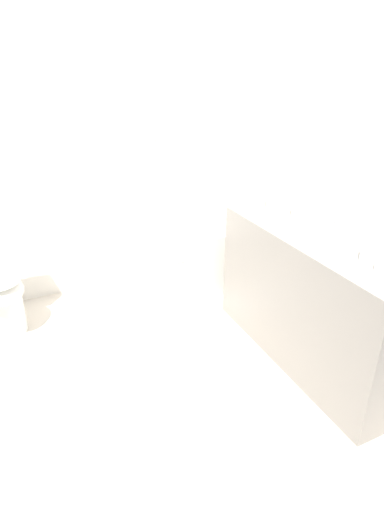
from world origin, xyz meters
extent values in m
plane|color=beige|center=(0.00, 0.00, 0.00)|extent=(3.86, 3.86, 0.00)
cube|color=white|center=(0.00, 1.38, 1.29)|extent=(3.26, 0.10, 2.59)
cube|color=white|center=(1.48, 0.00, 1.29)|extent=(0.10, 3.05, 2.59)
cube|color=silver|center=(0.53, 1.00, 0.28)|extent=(1.63, 0.65, 0.56)
cube|color=white|center=(0.53, 1.00, 0.52)|extent=(1.34, 0.47, 0.09)
cylinder|color=#B2B2B8|center=(1.17, 1.00, 0.60)|extent=(0.09, 0.03, 0.03)
cylinder|color=#B2B2B8|center=(0.52, 1.30, 1.09)|extent=(0.23, 0.03, 0.48)
cylinder|color=#B2B2B8|center=(0.08, 1.30, 0.94)|extent=(0.23, 0.03, 0.03)
cube|color=white|center=(0.57, 0.69, 0.51)|extent=(0.22, 0.03, 0.20)
cylinder|color=white|center=(-0.76, 0.90, 0.19)|extent=(0.27, 0.27, 0.37)
ellipsoid|color=white|center=(-0.76, 0.85, 0.37)|extent=(0.34, 0.37, 0.16)
cube|color=gray|center=(1.15, -0.28, 0.45)|extent=(0.57, 1.50, 0.90)
cylinder|color=white|center=(1.11, -0.23, 0.92)|extent=(0.29, 0.29, 0.05)
cylinder|color=#A4A4A9|center=(1.29, -0.23, 0.93)|extent=(0.02, 0.02, 0.07)
cylinder|color=#A4A4A9|center=(1.25, -0.23, 0.97)|extent=(0.09, 0.02, 0.02)
cylinder|color=#A4A4A9|center=(1.29, -0.29, 0.92)|extent=(0.03, 0.03, 0.04)
cylinder|color=#A4A4A9|center=(1.29, -0.17, 0.92)|extent=(0.03, 0.03, 0.04)
cylinder|color=silver|center=(1.10, 0.37, 0.98)|extent=(0.06, 0.06, 0.16)
cylinder|color=white|center=(1.10, 0.37, 1.07)|extent=(0.03, 0.03, 0.02)
cylinder|color=silver|center=(1.14, 0.29, 0.99)|extent=(0.06, 0.06, 0.18)
cylinder|color=white|center=(1.14, 0.29, 1.09)|extent=(0.03, 0.03, 0.02)
cylinder|color=silver|center=(1.11, -0.43, 1.00)|extent=(0.06, 0.06, 0.21)
cylinder|color=white|center=(1.11, -0.43, 1.12)|extent=(0.04, 0.04, 0.02)
cylinder|color=silver|center=(1.12, 0.10, 1.02)|extent=(0.06, 0.06, 0.23)
cylinder|color=white|center=(1.12, 0.10, 1.14)|extent=(0.03, 0.03, 0.02)
cylinder|color=silver|center=(1.09, -0.65, 0.99)|extent=(0.06, 0.06, 0.18)
cylinder|color=white|center=(1.09, -0.65, 1.09)|extent=(0.03, 0.03, 0.02)
cylinder|color=white|center=(1.09, -0.77, 0.94)|extent=(0.08, 0.08, 0.08)
cylinder|color=white|center=(1.13, 0.21, 0.94)|extent=(0.07, 0.07, 0.09)
cube|color=white|center=(1.14, -0.01, 0.91)|extent=(0.09, 0.06, 0.02)
cube|color=white|center=(0.50, 0.47, 0.01)|extent=(0.56, 0.33, 0.01)
camera|label=1|loc=(-0.62, -2.10, 1.91)|focal=29.48mm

